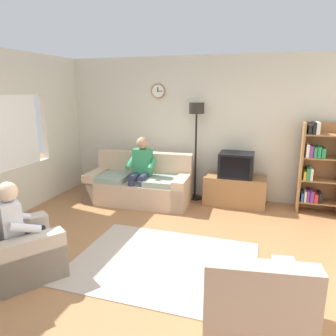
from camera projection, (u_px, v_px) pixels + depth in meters
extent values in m
plane|color=#9E6B42|center=(162.00, 258.00, 3.99)|extent=(12.00, 12.00, 0.00)
cube|color=beige|center=(205.00, 128.00, 6.12)|extent=(6.20, 0.12, 2.70)
cylinder|color=olive|center=(158.00, 91.00, 6.15)|extent=(0.28, 0.03, 0.28)
cylinder|color=white|center=(158.00, 91.00, 6.14)|extent=(0.24, 0.01, 0.24)
cube|color=black|center=(158.00, 90.00, 6.12)|extent=(0.02, 0.01, 0.09)
cube|color=black|center=(160.00, 91.00, 6.12)|extent=(0.11, 0.01, 0.01)
cube|color=beige|center=(62.00, 124.00, 6.43)|extent=(0.12, 1.10, 1.20)
cube|color=tan|center=(139.00, 191.00, 5.94)|extent=(1.93, 0.92, 0.42)
cube|color=tan|center=(145.00, 164.00, 6.17)|extent=(1.91, 0.28, 0.48)
cube|color=tan|center=(182.00, 192.00, 5.72)|extent=(0.26, 0.85, 0.56)
cube|color=tan|center=(98.00, 184.00, 6.14)|extent=(0.26, 0.85, 0.56)
cube|color=gray|center=(163.00, 181.00, 5.71)|extent=(0.63, 0.70, 0.10)
cube|color=gray|center=(113.00, 177.00, 5.96)|extent=(0.63, 0.70, 0.10)
cube|color=olive|center=(235.00, 190.00, 5.81)|extent=(1.10, 0.56, 0.54)
cube|color=black|center=(236.00, 185.00, 6.04)|extent=(1.10, 0.04, 0.03)
cube|color=black|center=(236.00, 165.00, 5.67)|extent=(0.60, 0.48, 0.44)
cube|color=black|center=(235.00, 168.00, 5.45)|extent=(0.50, 0.01, 0.36)
cube|color=olive|center=(300.00, 167.00, 5.42)|extent=(0.04, 0.36, 1.55)
cube|color=olive|center=(319.00, 167.00, 5.48)|extent=(0.64, 0.02, 1.55)
cube|color=olive|center=(317.00, 201.00, 5.47)|extent=(0.60, 0.34, 0.02)
cube|color=#2D59A5|center=(302.00, 195.00, 5.50)|extent=(0.03, 0.28, 0.15)
cube|color=silver|center=(305.00, 195.00, 5.48)|extent=(0.04, 0.28, 0.18)
cube|color=#72338C|center=(307.00, 195.00, 5.47)|extent=(0.04, 0.28, 0.19)
cube|color=#72338C|center=(311.00, 195.00, 5.45)|extent=(0.06, 0.28, 0.19)
cube|color=red|center=(315.00, 197.00, 5.44)|extent=(0.06, 0.28, 0.15)
cube|color=black|center=(319.00, 197.00, 5.42)|extent=(0.05, 0.28, 0.17)
cube|color=olive|center=(319.00, 180.00, 5.37)|extent=(0.60, 0.34, 0.02)
cube|color=gold|center=(304.00, 174.00, 5.41)|extent=(0.04, 0.28, 0.15)
cube|color=#267F4C|center=(308.00, 173.00, 5.39)|extent=(0.06, 0.28, 0.20)
cube|color=silver|center=(311.00, 173.00, 5.37)|extent=(0.04, 0.28, 0.20)
cube|color=olive|center=(322.00, 158.00, 5.28)|extent=(0.60, 0.34, 0.02)
cube|color=silver|center=(307.00, 150.00, 5.30)|extent=(0.05, 0.28, 0.22)
cube|color=#72338C|center=(311.00, 151.00, 5.29)|extent=(0.05, 0.28, 0.19)
cube|color=#267F4C|center=(315.00, 152.00, 5.27)|extent=(0.05, 0.28, 0.18)
cube|color=#267F4C|center=(318.00, 151.00, 5.26)|extent=(0.05, 0.28, 0.19)
cube|color=#267F4C|center=(323.00, 152.00, 5.24)|extent=(0.06, 0.28, 0.16)
cube|color=olive|center=(325.00, 135.00, 5.19)|extent=(0.60, 0.34, 0.02)
cube|color=black|center=(309.00, 129.00, 5.22)|extent=(0.05, 0.28, 0.15)
cube|color=black|center=(314.00, 128.00, 5.19)|extent=(0.05, 0.28, 0.20)
cube|color=silver|center=(317.00, 128.00, 5.18)|extent=(0.06, 0.28, 0.19)
cylinder|color=black|center=(195.00, 198.00, 6.19)|extent=(0.28, 0.28, 0.03)
cylinder|color=black|center=(196.00, 156.00, 5.99)|extent=(0.04, 0.04, 1.70)
cylinder|color=black|center=(197.00, 108.00, 5.77)|extent=(0.28, 0.28, 0.20)
cube|color=#BCAD99|center=(20.00, 258.00, 3.60)|extent=(1.14, 1.15, 0.40)
cube|color=#BCAD99|center=(14.00, 242.00, 3.83)|extent=(0.62, 0.77, 0.56)
cube|color=#BCAD99|center=(28.00, 263.00, 3.37)|extent=(0.62, 0.77, 0.56)
cube|color=tan|center=(252.00, 315.00, 2.70)|extent=(0.91, 0.95, 0.40)
cube|color=tan|center=(261.00, 297.00, 2.23)|extent=(0.82, 0.29, 0.50)
cube|color=tan|center=(217.00, 302.00, 2.74)|extent=(0.31, 0.82, 0.56)
cube|color=tan|center=(289.00, 309.00, 2.65)|extent=(0.31, 0.82, 0.56)
cube|color=#AD9E8E|center=(164.00, 263.00, 3.88)|extent=(2.20, 1.70, 0.01)
cube|color=#338C59|center=(143.00, 162.00, 5.83)|extent=(0.35, 0.21, 0.48)
sphere|color=#A37A5B|center=(142.00, 143.00, 5.74)|extent=(0.22, 0.22, 0.22)
cylinder|color=#2D334C|center=(144.00, 177.00, 5.69)|extent=(0.15, 0.39, 0.13)
cylinder|color=#2D334C|center=(135.00, 176.00, 5.73)|extent=(0.15, 0.39, 0.13)
cylinder|color=#2D334C|center=(141.00, 195.00, 5.58)|extent=(0.11, 0.11, 0.52)
cylinder|color=#2D334C|center=(131.00, 194.00, 5.62)|extent=(0.11, 0.11, 0.52)
cylinder|color=#338C59|center=(152.00, 165.00, 5.69)|extent=(0.10, 0.33, 0.20)
cylinder|color=#338C59|center=(130.00, 163.00, 5.80)|extent=(0.10, 0.33, 0.20)
cube|color=silver|center=(10.00, 222.00, 3.46)|extent=(0.39, 0.36, 0.48)
sphere|color=beige|center=(7.00, 192.00, 3.38)|extent=(0.22, 0.22, 0.22)
cylinder|color=black|center=(28.00, 235.00, 3.70)|extent=(0.32, 0.39, 0.13)
cylinder|color=black|center=(33.00, 240.00, 3.56)|extent=(0.32, 0.39, 0.13)
cylinder|color=black|center=(47.00, 247.00, 3.87)|extent=(0.15, 0.15, 0.40)
cylinder|color=black|center=(51.00, 253.00, 3.73)|extent=(0.15, 0.15, 0.40)
cylinder|color=silver|center=(15.00, 216.00, 3.69)|extent=(0.26, 0.32, 0.20)
cylinder|color=silver|center=(25.00, 228.00, 3.37)|extent=(0.26, 0.32, 0.20)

